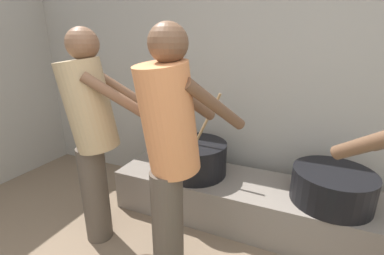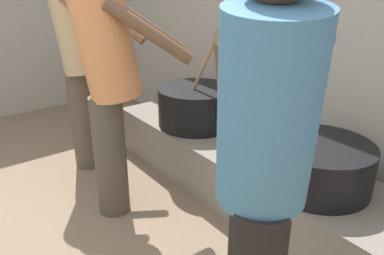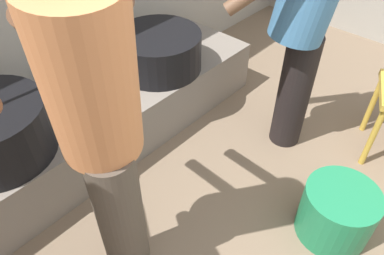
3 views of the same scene
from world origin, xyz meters
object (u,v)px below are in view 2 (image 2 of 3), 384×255
at_px(cooking_pot_main, 196,106).
at_px(cook_in_orange_shirt, 109,72).
at_px(cook_in_blue_shirt, 264,163).
at_px(cook_in_tan_shirt, 80,52).
at_px(cooking_pot_secondary, 318,165).

height_order(cooking_pot_main, cook_in_orange_shirt, cook_in_orange_shirt).
bearing_deg(cooking_pot_main, cook_in_blue_shirt, -30.16).
relative_size(cook_in_tan_shirt, cook_in_orange_shirt, 1.00).
bearing_deg(cooking_pot_secondary, cook_in_blue_shirt, -68.15).
relative_size(cooking_pot_secondary, cook_in_orange_shirt, 0.35).
distance_m(cooking_pot_secondary, cook_in_blue_shirt, 0.97).
xyz_separation_m(cook_in_tan_shirt, cook_in_orange_shirt, (0.69, -0.10, 0.00)).
bearing_deg(cook_in_blue_shirt, cooking_pot_secondary, 111.85).
bearing_deg(cook_in_orange_shirt, cooking_pot_secondary, 37.97).
distance_m(cooking_pot_main, cooking_pot_secondary, 1.11).
bearing_deg(cook_in_orange_shirt, cook_in_blue_shirt, -3.45).
distance_m(cooking_pot_main, cook_in_tan_shirt, 0.93).
bearing_deg(cook_in_tan_shirt, cook_in_blue_shirt, -5.19).
height_order(cook_in_tan_shirt, cook_in_orange_shirt, cook_in_orange_shirt).
bearing_deg(cooking_pot_secondary, cooking_pot_main, 178.93).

